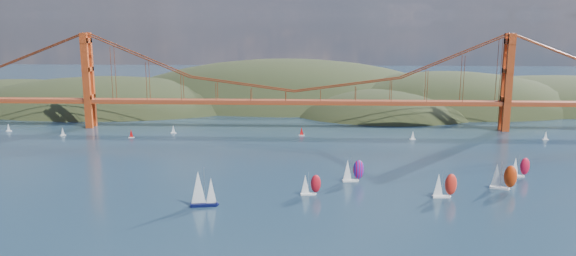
{
  "coord_description": "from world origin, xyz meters",
  "views": [
    {
      "loc": [
        9.63,
        -139.99,
        64.77
      ],
      "look_at": [
        0.03,
        90.0,
        18.44
      ],
      "focal_mm": 35.0,
      "sensor_mm": 36.0,
      "label": 1
    }
  ],
  "objects_px": {
    "sloop_navy": "(202,189)",
    "racer_2": "(503,176)",
    "racer_0": "(310,184)",
    "racer_rwb": "(353,170)",
    "racer_1": "(444,185)",
    "racer_3": "(520,167)"
  },
  "relations": [
    {
      "from": "sloop_navy",
      "to": "racer_rwb",
      "type": "xyz_separation_m",
      "value": [
        53.9,
        31.7,
        -1.52
      ]
    },
    {
      "from": "racer_0",
      "to": "racer_3",
      "type": "height_order",
      "value": "racer_3"
    },
    {
      "from": "racer_0",
      "to": "racer_rwb",
      "type": "height_order",
      "value": "racer_rwb"
    },
    {
      "from": "racer_2",
      "to": "racer_rwb",
      "type": "xyz_separation_m",
      "value": [
        -56.04,
        7.85,
        -0.47
      ]
    },
    {
      "from": "sloop_navy",
      "to": "racer_2",
      "type": "distance_m",
      "value": 112.5
    },
    {
      "from": "racer_3",
      "to": "racer_rwb",
      "type": "distance_m",
      "value": 69.06
    },
    {
      "from": "racer_0",
      "to": "racer_2",
      "type": "bearing_deg",
      "value": 0.74
    },
    {
      "from": "racer_2",
      "to": "racer_rwb",
      "type": "relative_size",
      "value": 1.1
    },
    {
      "from": "sloop_navy",
      "to": "racer_1",
      "type": "distance_m",
      "value": 86.51
    },
    {
      "from": "racer_0",
      "to": "racer_2",
      "type": "distance_m",
      "value": 73.44
    },
    {
      "from": "sloop_navy",
      "to": "racer_3",
      "type": "bearing_deg",
      "value": 9.34
    },
    {
      "from": "racer_1",
      "to": "racer_rwb",
      "type": "xyz_separation_m",
      "value": [
        -31.61,
        18.68,
        -0.08
      ]
    },
    {
      "from": "racer_1",
      "to": "racer_3",
      "type": "height_order",
      "value": "racer_1"
    },
    {
      "from": "sloop_navy",
      "to": "racer_2",
      "type": "bearing_deg",
      "value": 3.08
    },
    {
      "from": "racer_2",
      "to": "racer_3",
      "type": "height_order",
      "value": "racer_2"
    },
    {
      "from": "sloop_navy",
      "to": "racer_rwb",
      "type": "bearing_deg",
      "value": 21.3
    },
    {
      "from": "sloop_navy",
      "to": "racer_1",
      "type": "height_order",
      "value": "sloop_navy"
    },
    {
      "from": "racer_1",
      "to": "racer_2",
      "type": "distance_m",
      "value": 26.73
    },
    {
      "from": "racer_2",
      "to": "racer_rwb",
      "type": "distance_m",
      "value": 56.59
    },
    {
      "from": "racer_0",
      "to": "racer_2",
      "type": "relative_size",
      "value": 0.79
    },
    {
      "from": "racer_1",
      "to": "racer_3",
      "type": "distance_m",
      "value": 46.22
    },
    {
      "from": "sloop_navy",
      "to": "racer_2",
      "type": "relative_size",
      "value": 1.29
    }
  ]
}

